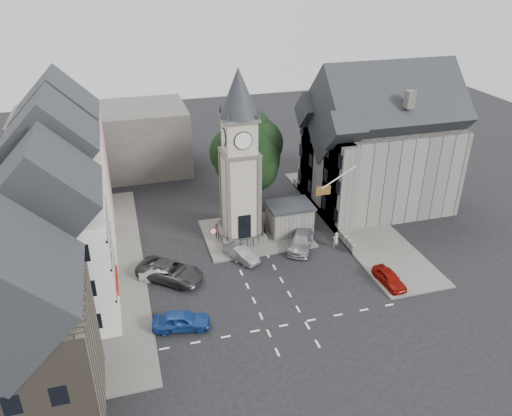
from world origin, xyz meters
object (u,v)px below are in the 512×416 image
object	(u,v)px
clock_tower	(240,159)
stone_shelter	(290,218)
car_west_blue	(181,320)
car_east_red	(389,278)
pedestrian	(336,240)

from	to	relation	value
clock_tower	stone_shelter	xyz separation A→B (m)	(4.80, -0.49, -6.57)
car_west_blue	car_east_red	xyz separation A→B (m)	(17.40, 0.70, -0.10)
clock_tower	car_east_red	distance (m)	16.59
clock_tower	car_west_blue	world-z (taller)	clock_tower
car_east_red	clock_tower	bearing A→B (deg)	127.80
clock_tower	pedestrian	bearing A→B (deg)	-28.85
clock_tower	pedestrian	world-z (taller)	clock_tower
car_east_red	car_west_blue	bearing A→B (deg)	178.10
stone_shelter	pedestrian	distance (m)	5.11
car_west_blue	car_east_red	distance (m)	17.42
stone_shelter	car_west_blue	bearing A→B (deg)	-137.67
car_west_blue	stone_shelter	bearing A→B (deg)	-37.65
stone_shelter	car_east_red	distance (m)	11.71
stone_shelter	pedestrian	xyz separation A→B (m)	(3.20, -3.92, -0.75)
clock_tower	pedestrian	distance (m)	11.71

